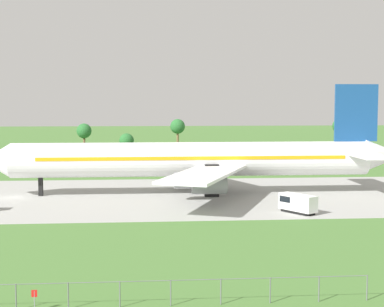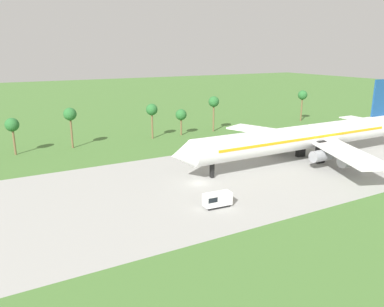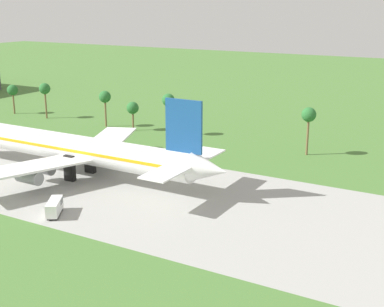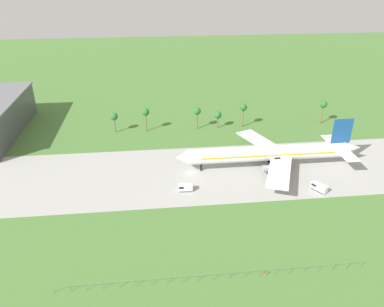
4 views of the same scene
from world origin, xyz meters
TOP-DOWN VIEW (x-y plane):
  - ground_plane at (0.00, 0.00)m, footprint 600.00×600.00m
  - taxiway_strip at (0.00, 0.00)m, footprint 320.00×44.00m
  - jet_airliner at (32.04, 1.75)m, footprint 74.56×51.32m
  - catering_van at (44.16, -17.27)m, footprint 4.89×6.12m
  - no_stopping_sign at (13.46, -55.31)m, footprint 0.44×0.08m
  - palm_tree_row at (13.01, 42.97)m, footprint 106.39×3.60m

SIDE VIEW (x-z plane):
  - ground_plane at x=0.00m, z-range 0.00..0.00m
  - taxiway_strip at x=0.00m, z-range 0.00..0.02m
  - no_stopping_sign at x=13.46m, z-range 0.21..1.89m
  - catering_van at x=44.16m, z-range 0.10..2.85m
  - jet_airliner at x=32.04m, z-range -3.55..15.75m
  - palm_tree_row at x=13.01m, z-range 2.79..14.82m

